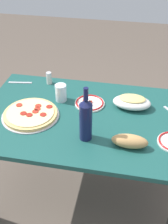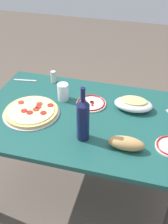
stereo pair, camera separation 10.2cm
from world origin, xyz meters
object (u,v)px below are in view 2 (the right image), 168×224
baked_pasta_dish (133,104)px  wine_bottle (83,119)px  water_glass (63,92)px  side_plate_far (91,103)px  spice_shaker (53,77)px  pepperoni_pizza (31,112)px  bread_loaf (126,143)px  dining_table (84,131)px

baked_pasta_dish → wine_bottle: (-0.23, -0.35, 0.09)m
baked_pasta_dish → water_glass: (-0.46, -0.01, 0.02)m
side_plate_far → spice_shaker: (-0.33, 0.21, 0.03)m
pepperoni_pizza → baked_pasta_dish: (0.60, 0.21, 0.03)m
side_plate_far → bread_loaf: (0.28, -0.35, 0.03)m
bread_loaf → spice_shaker: bearing=137.7°
side_plate_far → dining_table: bearing=-95.0°
baked_pasta_dish → spice_shaker: size_ratio=2.76×
baked_pasta_dish → wine_bottle: wine_bottle is taller
water_glass → pepperoni_pizza: bearing=-124.4°
dining_table → wine_bottle: (0.05, -0.19, 0.26)m
pepperoni_pizza → spice_shaker: 0.40m
spice_shaker → bread_loaf: bearing=-42.3°
baked_pasta_dish → spice_shaker: bearing=162.9°
baked_pasta_dish → wine_bottle: 0.43m
wine_bottle → dining_table: bearing=103.7°
water_glass → side_plate_far: water_glass is taller
bread_loaf → wine_bottle: bearing=174.5°
water_glass → spice_shaker: 0.24m
spice_shaker → water_glass: bearing=-54.3°
wine_bottle → water_glass: size_ratio=2.83×
pepperoni_pizza → water_glass: bearing=55.6°
dining_table → baked_pasta_dish: size_ratio=5.38×
baked_pasta_dish → wine_bottle: size_ratio=0.74×
side_plate_far → spice_shaker: spice_shaker is taller
pepperoni_pizza → wine_bottle: bearing=-19.9°
baked_pasta_dish → water_glass: water_glass is taller
pepperoni_pizza → spice_shaker: (0.00, 0.40, 0.03)m
spice_shaker → dining_table: bearing=-46.4°
side_plate_far → spice_shaker: size_ratio=2.23×
spice_shaker → pepperoni_pizza: bearing=-90.0°
water_glass → spice_shaker: water_glass is taller
dining_table → spice_shaker: bearing=133.6°
wine_bottle → side_plate_far: 0.35m
wine_bottle → spice_shaker: (-0.37, 0.53, -0.09)m
dining_table → pepperoni_pizza: bearing=-169.2°
bread_loaf → spice_shaker: spice_shaker is taller
pepperoni_pizza → side_plate_far: bearing=30.1°
dining_table → bread_loaf: bread_loaf is taller
wine_bottle → bread_loaf: wine_bottle is taller
pepperoni_pizza → spice_shaker: bearing=90.0°
wine_bottle → spice_shaker: wine_bottle is taller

